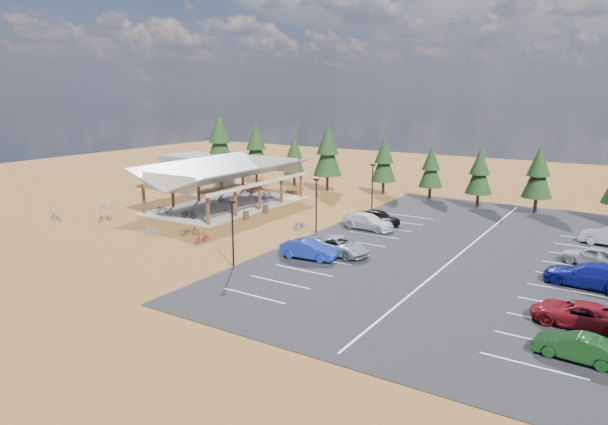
# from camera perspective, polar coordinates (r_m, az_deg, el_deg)

# --- Properties ---
(ground) EXTENTS (140.00, 140.00, 0.00)m
(ground) POSITION_cam_1_polar(r_m,az_deg,el_deg) (52.04, -4.58, -1.83)
(ground) COLOR brown
(ground) RESTS_ON ground
(asphalt_lot) EXTENTS (27.00, 44.00, 0.04)m
(asphalt_lot) POSITION_cam_1_polar(r_m,az_deg,el_deg) (46.56, 16.31, -4.04)
(asphalt_lot) COLOR black
(asphalt_lot) RESTS_ON ground
(concrete_pad) EXTENTS (10.60, 18.60, 0.10)m
(concrete_pad) POSITION_cam_1_polar(r_m,az_deg,el_deg) (63.47, -7.97, 0.78)
(concrete_pad) COLOR gray
(concrete_pad) RESTS_ON ground
(bike_pavilion) EXTENTS (11.65, 19.40, 4.97)m
(bike_pavilion) POSITION_cam_1_polar(r_m,az_deg,el_deg) (62.81, -8.08, 4.15)
(bike_pavilion) COLOR brown
(bike_pavilion) RESTS_ON concrete_pad
(outbuilding) EXTENTS (11.00, 7.00, 3.90)m
(outbuilding) POSITION_cam_1_polar(r_m,az_deg,el_deg) (80.43, -10.54, 4.62)
(outbuilding) COLOR #ADA593
(outbuilding) RESTS_ON ground
(lamp_post_0) EXTENTS (0.50, 0.25, 5.14)m
(lamp_post_0) POSITION_cam_1_polar(r_m,az_deg,el_deg) (40.72, -7.53, -1.69)
(lamp_post_0) COLOR black
(lamp_post_0) RESTS_ON ground
(lamp_post_1) EXTENTS (0.50, 0.25, 5.14)m
(lamp_post_1) POSITION_cam_1_polar(r_m,az_deg,el_deg) (50.23, 1.29, 1.16)
(lamp_post_1) COLOR black
(lamp_post_1) RESTS_ON ground
(lamp_post_2) EXTENTS (0.50, 0.25, 5.14)m
(lamp_post_2) POSITION_cam_1_polar(r_m,az_deg,el_deg) (60.64, 7.21, 3.06)
(lamp_post_2) COLOR black
(lamp_post_2) RESTS_ON ground
(trash_bin_0) EXTENTS (0.60, 0.60, 0.90)m
(trash_bin_0) POSITION_cam_1_polar(r_m,az_deg,el_deg) (56.13, -6.11, -0.32)
(trash_bin_0) COLOR #462A19
(trash_bin_0) RESTS_ON ground
(trash_bin_1) EXTENTS (0.60, 0.60, 0.90)m
(trash_bin_1) POSITION_cam_1_polar(r_m,az_deg,el_deg) (59.08, -4.06, 0.38)
(trash_bin_1) COLOR #462A19
(trash_bin_1) RESTS_ON ground
(pine_0) EXTENTS (4.20, 4.20, 9.77)m
(pine_0) POSITION_cam_1_polar(r_m,az_deg,el_deg) (82.27, -8.89, 7.62)
(pine_0) COLOR #382314
(pine_0) RESTS_ON ground
(pine_1) EXTENTS (3.69, 3.69, 8.60)m
(pine_1) POSITION_cam_1_polar(r_m,az_deg,el_deg) (78.47, -5.08, 6.96)
(pine_1) COLOR #382314
(pine_1) RESTS_ON ground
(pine_2) EXTENTS (2.96, 2.96, 6.90)m
(pine_2) POSITION_cam_1_polar(r_m,az_deg,el_deg) (75.21, -1.03, 5.96)
(pine_2) COLOR #382314
(pine_2) RESTS_ON ground
(pine_3) EXTENTS (3.77, 3.77, 8.78)m
(pine_3) POSITION_cam_1_polar(r_m,az_deg,el_deg) (71.31, 2.50, 6.51)
(pine_3) COLOR #382314
(pine_3) RESTS_ON ground
(pine_4) EXTENTS (3.14, 3.14, 7.33)m
(pine_4) POSITION_cam_1_polar(r_m,az_deg,el_deg) (69.50, 8.42, 5.49)
(pine_4) COLOR #382314
(pine_4) RESTS_ON ground
(pine_5) EXTENTS (2.85, 2.85, 6.63)m
(pine_5) POSITION_cam_1_polar(r_m,az_deg,el_deg) (67.36, 13.23, 4.70)
(pine_5) COLOR #382314
(pine_5) RESTS_ON ground
(pine_6) EXTENTS (2.97, 2.97, 6.91)m
(pine_6) POSITION_cam_1_polar(r_m,az_deg,el_deg) (63.93, 18.00, 4.15)
(pine_6) COLOR #382314
(pine_6) RESTS_ON ground
(pine_7) EXTENTS (3.17, 3.17, 7.39)m
(pine_7) POSITION_cam_1_polar(r_m,az_deg,el_deg) (63.09, 23.45, 3.89)
(pine_7) COLOR #382314
(pine_7) RESTS_ON ground
(bike_0) EXTENTS (1.72, 0.61, 0.90)m
(bike_0) POSITION_cam_1_polar(r_m,az_deg,el_deg) (60.59, -14.71, 0.40)
(bike_0) COLOR black
(bike_0) RESTS_ON concrete_pad
(bike_1) EXTENTS (1.78, 0.83, 1.03)m
(bike_1) POSITION_cam_1_polar(r_m,az_deg,el_deg) (62.51, -9.66, 1.06)
(bike_1) COLOR gray
(bike_1) RESTS_ON concrete_pad
(bike_2) EXTENTS (1.81, 0.88, 0.91)m
(bike_2) POSITION_cam_1_polar(r_m,az_deg,el_deg) (64.54, -8.33, 1.42)
(bike_2) COLOR navy
(bike_2) RESTS_ON concrete_pad
(bike_3) EXTENTS (1.64, 0.83, 0.95)m
(bike_3) POSITION_cam_1_polar(r_m,az_deg,el_deg) (70.02, -5.85, 2.38)
(bike_3) COLOR maroon
(bike_3) RESTS_ON concrete_pad
(bike_4) EXTENTS (1.91, 0.79, 0.98)m
(bike_4) POSITION_cam_1_polar(r_m,az_deg,el_deg) (57.24, -12.05, -0.13)
(bike_4) COLOR black
(bike_4) RESTS_ON concrete_pad
(bike_5) EXTENTS (1.88, 1.04, 1.09)m
(bike_5) POSITION_cam_1_polar(r_m,az_deg,el_deg) (60.05, -7.71, 0.68)
(bike_5) COLOR gray
(bike_5) RESTS_ON concrete_pad
(bike_6) EXTENTS (1.68, 1.06, 0.84)m
(bike_6) POSITION_cam_1_polar(r_m,az_deg,el_deg) (64.82, -4.56, 1.53)
(bike_6) COLOR navy
(bike_6) RESTS_ON concrete_pad
(bike_7) EXTENTS (1.73, 0.61, 1.02)m
(bike_7) POSITION_cam_1_polar(r_m,az_deg,el_deg) (67.13, -3.96, 2.01)
(bike_7) COLOR maroon
(bike_7) RESTS_ON concrete_pad
(bike_8) EXTENTS (0.69, 1.65, 0.85)m
(bike_8) POSITION_cam_1_polar(r_m,az_deg,el_deg) (58.60, -20.21, -0.51)
(bike_8) COLOR black
(bike_8) RESTS_ON ground
(bike_9) EXTENTS (1.52, 1.70, 1.07)m
(bike_9) POSITION_cam_1_polar(r_m,az_deg,el_deg) (64.95, -19.88, 0.84)
(bike_9) COLOR gray
(bike_9) RESTS_ON ground
(bike_10) EXTENTS (1.64, 0.59, 0.86)m
(bike_10) POSITION_cam_1_polar(r_m,az_deg,el_deg) (60.81, -24.64, -0.43)
(bike_10) COLOR navy
(bike_10) RESTS_ON ground
(bike_11) EXTENTS (0.58, 1.61, 0.94)m
(bike_11) POSITION_cam_1_polar(r_m,az_deg,el_deg) (48.23, -10.69, -2.61)
(bike_11) COLOR maroon
(bike_11) RESTS_ON ground
(bike_12) EXTENTS (1.55, 1.66, 0.88)m
(bike_12) POSITION_cam_1_polar(r_m,az_deg,el_deg) (50.94, -11.97, -1.88)
(bike_12) COLOR black
(bike_12) RESTS_ON ground
(bike_13) EXTENTS (1.69, 1.18, 1.00)m
(bike_13) POSITION_cam_1_polar(r_m,az_deg,el_deg) (51.79, -15.74, -1.78)
(bike_13) COLOR gray
(bike_13) RESTS_ON ground
(bike_14) EXTENTS (0.70, 1.71, 0.88)m
(bike_14) POSITION_cam_1_polar(r_m,az_deg,el_deg) (51.98, -0.50, -1.31)
(bike_14) COLOR navy
(bike_14) RESTS_ON ground
(car_1) EXTENTS (4.69, 2.14, 1.49)m
(car_1) POSITION_cam_1_polar(r_m,az_deg,el_deg) (42.78, 0.50, -3.92)
(car_1) COLOR navy
(car_1) RESTS_ON asphalt_lot
(car_2) EXTENTS (5.55, 3.05, 1.47)m
(car_2) POSITION_cam_1_polar(r_m,az_deg,el_deg) (44.00, 3.71, -3.48)
(car_2) COLOR gray
(car_2) RESTS_ON asphalt_lot
(car_3) EXTENTS (5.27, 2.50, 1.48)m
(car_3) POSITION_cam_1_polar(r_m,az_deg,el_deg) (52.22, 6.78, -0.95)
(car_3) COLOR silver
(car_3) RESTS_ON asphalt_lot
(car_4) EXTENTS (4.62, 2.44, 1.50)m
(car_4) POSITION_cam_1_polar(r_m,az_deg,el_deg) (54.10, 7.86, -0.49)
(car_4) COLOR black
(car_4) RESTS_ON asphalt_lot
(car_5) EXTENTS (4.10, 1.67, 1.32)m
(car_5) POSITION_cam_1_polar(r_m,az_deg,el_deg) (30.52, 26.78, -12.53)
(car_5) COLOR #154117
(car_5) RESTS_ON asphalt_lot
(car_6) EXTENTS (5.19, 2.55, 1.42)m
(car_6) POSITION_cam_1_polar(r_m,az_deg,el_deg) (34.60, 26.92, -9.50)
(car_6) COLOR maroon
(car_6) RESTS_ON asphalt_lot
(car_7) EXTENTS (5.85, 2.76, 1.65)m
(car_7) POSITION_cam_1_polar(r_m,az_deg,el_deg) (41.52, 27.79, -5.83)
(car_7) COLOR navy
(car_7) RESTS_ON asphalt_lot
(car_8) EXTENTS (4.70, 2.52, 1.52)m
(car_8) POSITION_cam_1_polar(r_m,az_deg,el_deg) (46.63, 28.20, -4.04)
(car_8) COLOR #9FA3A7
(car_8) RESTS_ON asphalt_lot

